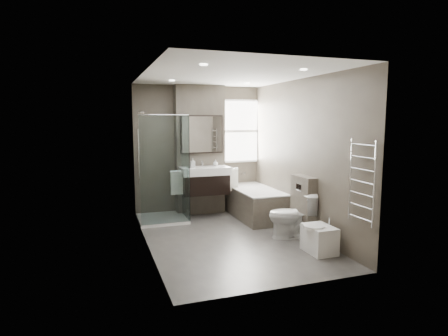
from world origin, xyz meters
name	(u,v)px	position (x,y,z in m)	size (l,w,h in m)	color
room	(229,159)	(0.00, 0.00, 1.30)	(2.70, 3.90, 2.70)	#484542
vanity_pier	(200,150)	(0.00, 1.77, 1.30)	(1.00, 0.25, 2.60)	#50493F
vanity	(205,180)	(0.00, 1.43, 0.74)	(0.95, 0.47, 0.66)	black
mirror_cabinet	(202,134)	(0.00, 1.61, 1.63)	(0.86, 0.08, 0.76)	black
towel_left	(177,183)	(-0.56, 1.40, 0.72)	(0.24, 0.06, 0.44)	white
towel_right	(232,180)	(0.56, 1.40, 0.72)	(0.24, 0.06, 0.44)	white
shower_enclosure	(168,196)	(-0.75, 1.35, 0.49)	(0.90, 0.90, 2.00)	white
bathtub	(255,201)	(0.92, 1.10, 0.32)	(0.75, 1.60, 0.57)	#50493F
window	(239,131)	(0.90, 1.88, 1.68)	(0.98, 0.06, 1.33)	white
toilet	(292,215)	(0.97, -0.30, 0.38)	(0.42, 0.74, 0.75)	white
cistern_box	(303,206)	(1.21, -0.25, 0.50)	(0.19, 0.55, 1.00)	#50493F
bidet	(319,239)	(1.01, -1.03, 0.21)	(0.42, 0.49, 0.51)	white
towel_radiator	(362,182)	(1.25, -1.60, 1.12)	(0.03, 0.49, 1.10)	silver
soap_bottle_a	(193,163)	(-0.23, 1.45, 1.09)	(0.08, 0.08, 0.18)	white
soap_bottle_b	(215,163)	(0.25, 1.52, 1.06)	(0.10, 0.10, 0.13)	white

